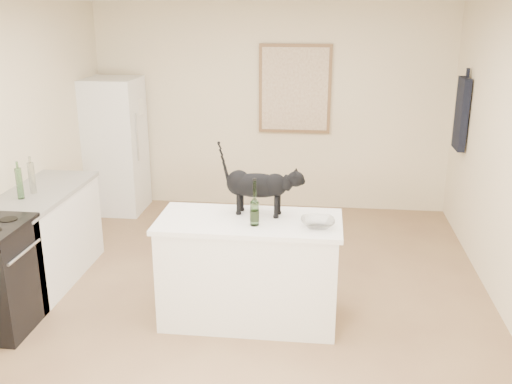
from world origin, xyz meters
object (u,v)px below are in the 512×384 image
at_px(glass_bowl, 318,223).
at_px(black_cat, 257,188).
at_px(wine_bottle, 255,205).
at_px(fridge, 115,146).

bearing_deg(glass_bowl, black_cat, 154.87).
height_order(wine_bottle, glass_bowl, wine_bottle).
xyz_separation_m(black_cat, wine_bottle, (0.01, -0.26, -0.05)).
height_order(fridge, wine_bottle, fridge).
relative_size(fridge, glass_bowl, 6.39).
height_order(fridge, black_cat, fridge).
bearing_deg(wine_bottle, glass_bowl, 2.18).
bearing_deg(black_cat, glass_bowl, -16.79).
relative_size(wine_bottle, glass_bowl, 1.27).
xyz_separation_m(fridge, wine_bottle, (2.11, -2.67, 0.22)).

